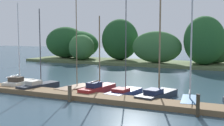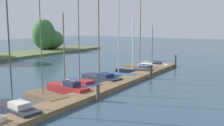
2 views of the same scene
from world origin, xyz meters
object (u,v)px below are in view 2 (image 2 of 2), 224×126
(sailboat_1, at_px, (14,108))
(sailboat_5, at_px, (101,77))
(sailboat_9, at_px, (153,65))
(mooring_piling_3, at_px, (175,61))
(mooring_piling_2, at_px, (151,72))
(sailboat_2, at_px, (44,95))
(sailboat_8, at_px, (141,66))
(sailboat_4, at_px, (81,83))
(sailboat_6, at_px, (119,73))
(sailboat_7, at_px, (134,70))
(sailboat_3, at_px, (67,87))
(mooring_piling_1, at_px, (98,93))

(sailboat_1, height_order, sailboat_5, sailboat_5)
(sailboat_9, distance_m, mooring_piling_3, 2.69)
(sailboat_5, xyz_separation_m, mooring_piling_2, (3.33, -3.47, 0.24))
(sailboat_2, bearing_deg, sailboat_8, -82.14)
(sailboat_1, relative_size, sailboat_4, 0.87)
(sailboat_6, bearing_deg, sailboat_7, -100.02)
(sailboat_3, xyz_separation_m, mooring_piling_2, (8.01, -3.32, 0.25))
(sailboat_7, relative_size, mooring_piling_2, 4.47)
(mooring_piling_1, distance_m, mooring_piling_3, 16.06)
(sailboat_1, distance_m, mooring_piling_1, 5.31)
(sailboat_1, relative_size, sailboat_9, 1.31)
(sailboat_9, bearing_deg, sailboat_3, 78.78)
(sailboat_5, distance_m, sailboat_7, 5.25)
(sailboat_3, height_order, sailboat_7, sailboat_3)
(sailboat_4, distance_m, sailboat_7, 7.86)
(sailboat_9, xyz_separation_m, mooring_piling_3, (0.73, -2.54, 0.50))
(mooring_piling_2, distance_m, mooring_piling_3, 7.57)
(mooring_piling_3, bearing_deg, sailboat_8, 141.51)
(sailboat_3, xyz_separation_m, sailboat_7, (9.89, -0.51, -0.09))
(sailboat_3, relative_size, mooring_piling_2, 4.65)
(sailboat_6, xyz_separation_m, mooring_piling_1, (-7.52, -2.81, 0.13))
(sailboat_7, distance_m, mooring_piling_3, 6.29)
(sailboat_1, bearing_deg, sailboat_7, -80.62)
(sailboat_2, xyz_separation_m, sailboat_7, (12.00, -0.67, 0.04))
(sailboat_1, distance_m, mooring_piling_3, 20.87)
(sailboat_6, bearing_deg, sailboat_4, 73.24)
(sailboat_3, distance_m, sailboat_9, 14.86)
(sailboat_2, xyz_separation_m, mooring_piling_2, (10.13, -3.48, 0.38))
(sailboat_4, distance_m, sailboat_8, 9.98)
(sailboat_9, height_order, mooring_piling_2, sailboat_9)
(sailboat_7, relative_size, sailboat_8, 0.69)
(sailboat_2, height_order, mooring_piling_3, sailboat_2)
(sailboat_1, bearing_deg, sailboat_5, -76.37)
(sailboat_5, bearing_deg, sailboat_6, -92.44)
(sailboat_3, distance_m, mooring_piling_2, 8.68)
(sailboat_4, xyz_separation_m, mooring_piling_1, (-2.55, -3.53, 0.28))
(sailboat_1, bearing_deg, mooring_piling_1, -109.96)
(sailboat_1, relative_size, sailboat_6, 0.85)
(sailboat_4, relative_size, mooring_piling_2, 5.92)
(sailboat_3, height_order, mooring_piling_2, sailboat_3)
(sailboat_1, distance_m, sailboat_6, 12.19)
(sailboat_2, relative_size, sailboat_9, 1.62)
(mooring_piling_1, distance_m, mooring_piling_2, 8.50)
(sailboat_8, relative_size, mooring_piling_1, 7.58)
(sailboat_6, bearing_deg, mooring_piling_3, -116.19)
(sailboat_3, relative_size, sailboat_4, 0.79)
(sailboat_2, bearing_deg, sailboat_3, -84.51)
(sailboat_1, xyz_separation_m, sailboat_2, (3.03, 0.87, -0.09))
(sailboat_9, distance_m, mooring_piling_1, 15.55)
(sailboat_2, relative_size, sailboat_8, 0.98)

